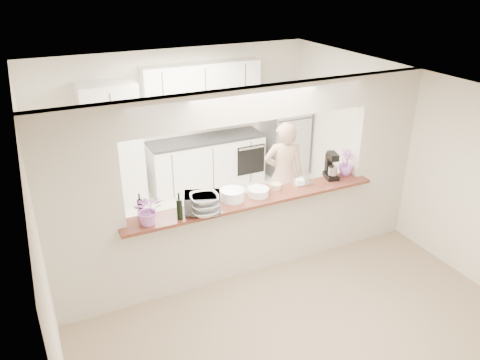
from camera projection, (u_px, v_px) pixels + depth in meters
floor at (251, 268)px, 6.38m from camera, size 6.00×6.00×0.00m
tile_overlay at (208, 217)px, 7.65m from camera, size 5.00×2.90×0.01m
partition at (252, 169)px, 5.76m from camera, size 5.00×0.15×2.50m
bar_counter at (251, 232)px, 6.13m from camera, size 3.40×0.38×1.09m
kitchen_cabinets at (172, 141)px, 8.13m from camera, size 3.15×0.62×2.25m
refrigerator at (285, 131)px, 8.99m from camera, size 0.75×0.70×1.70m
flower_left at (148, 210)px, 5.23m from camera, size 0.36×0.32×0.37m
wine_bottle_a at (140, 209)px, 5.38m from camera, size 0.06×0.06×0.31m
wine_bottle_b at (179, 209)px, 5.35m from camera, size 0.07×0.07×0.34m
toaster_oven at (202, 203)px, 5.52m from camera, size 0.50×0.41×0.23m
serving_bowls at (205, 205)px, 5.46m from camera, size 0.38×0.38×0.25m
plate_stack_a at (232, 195)px, 5.82m from camera, size 0.30×0.30×0.14m
plate_stack_b at (258, 192)px, 5.94m from camera, size 0.27×0.27×0.10m
red_bowl at (262, 189)px, 6.05m from camera, size 0.17×0.17×0.08m
tan_bowl at (276, 186)px, 6.13m from camera, size 0.15×0.15×0.07m
utensil_caddy at (303, 177)px, 6.23m from camera, size 0.25×0.16×0.23m
stand_mixer at (331, 166)px, 6.39m from camera, size 0.22×0.28×0.37m
flower_right at (346, 163)px, 6.47m from camera, size 0.23×0.23×0.36m
person at (284, 175)px, 7.15m from camera, size 0.72×0.59×1.68m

